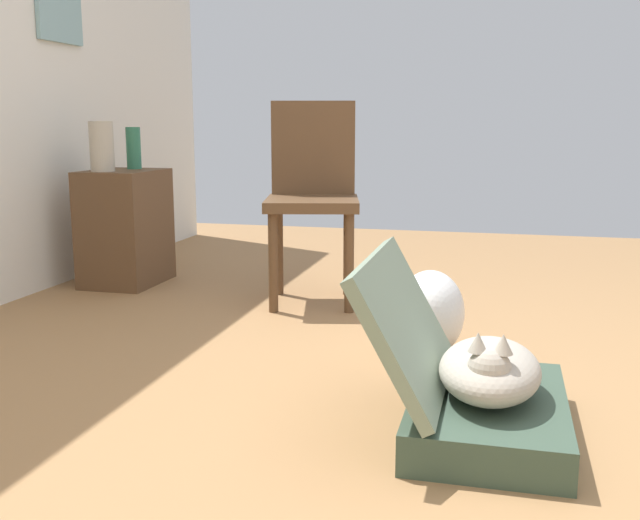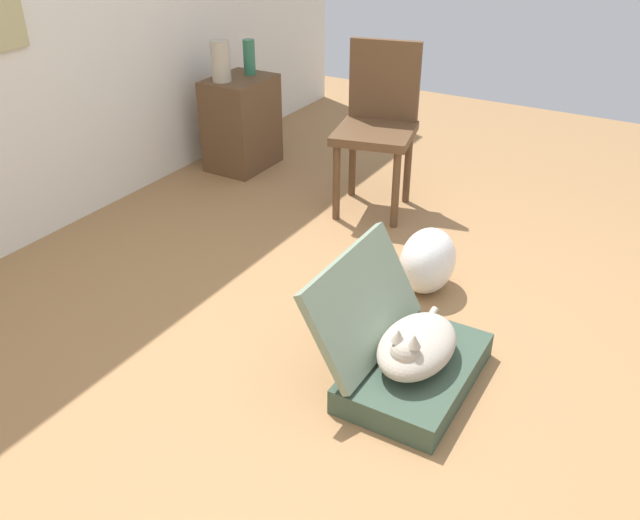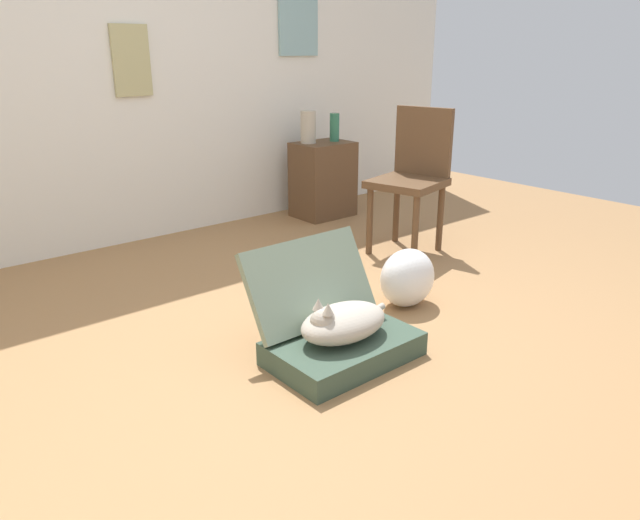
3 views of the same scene
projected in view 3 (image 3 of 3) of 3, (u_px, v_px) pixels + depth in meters
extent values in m
plane|color=#9E7247|center=(341.00, 345.00, 2.89)|extent=(7.68, 7.68, 0.00)
cube|color=silver|center=(122.00, 55.00, 4.08)|extent=(6.40, 0.12, 2.60)
cube|color=#84ABAF|center=(298.00, 21.00, 4.84)|extent=(0.39, 0.02, 0.53)
cube|color=tan|center=(131.00, 61.00, 4.06)|extent=(0.26, 0.02, 0.47)
cube|color=#384C3D|center=(343.00, 349.00, 2.73)|extent=(0.67, 0.43, 0.11)
cube|color=gray|center=(310.00, 283.00, 2.82)|extent=(0.67, 0.24, 0.39)
ellipsoid|color=#B2A899|center=(344.00, 323.00, 2.69)|extent=(0.44, 0.28, 0.15)
sphere|color=#B2A899|center=(323.00, 322.00, 2.60)|extent=(0.12, 0.12, 0.12)
cone|color=#B2A899|center=(328.00, 309.00, 2.55)|extent=(0.05, 0.05, 0.05)
cone|color=#B2A899|center=(318.00, 304.00, 2.60)|extent=(0.05, 0.05, 0.05)
cylinder|color=#B2A899|center=(368.00, 314.00, 2.85)|extent=(0.20, 0.03, 0.07)
ellipsoid|color=white|center=(407.00, 278.00, 3.28)|extent=(0.34, 0.26, 0.32)
cube|color=brown|center=(323.00, 180.00, 5.00)|extent=(0.47, 0.36, 0.62)
cylinder|color=#B7AD99|center=(308.00, 127.00, 4.82)|extent=(0.12, 0.12, 0.26)
cylinder|color=#2D7051|center=(334.00, 127.00, 4.93)|extent=(0.08, 0.08, 0.23)
cylinder|color=brown|center=(370.00, 221.00, 4.09)|extent=(0.04, 0.04, 0.46)
cylinder|color=brown|center=(415.00, 230.00, 3.89)|extent=(0.04, 0.04, 0.46)
cylinder|color=brown|center=(396.00, 210.00, 4.36)|extent=(0.04, 0.04, 0.46)
cylinder|color=brown|center=(440.00, 218.00, 4.16)|extent=(0.04, 0.04, 0.46)
cube|color=brown|center=(407.00, 183.00, 4.04)|extent=(0.54, 0.53, 0.05)
cube|color=brown|center=(423.00, 141.00, 4.11)|extent=(0.13, 0.41, 0.46)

